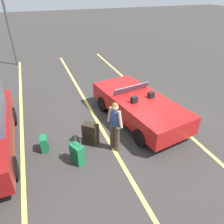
% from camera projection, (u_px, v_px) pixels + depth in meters
% --- Properties ---
extents(ground_plane, '(80.00, 80.00, 0.00)m').
position_uv_depth(ground_plane, '(138.00, 119.00, 8.21)').
color(ground_plane, '#383533').
extents(lot_line_near, '(18.00, 0.12, 0.01)m').
position_uv_depth(lot_line_near, '(164.00, 113.00, 8.58)').
color(lot_line_near, '#EAE066').
rests_on(lot_line_near, ground_plane).
extents(lot_line_mid, '(18.00, 0.12, 0.01)m').
position_uv_depth(lot_line_mid, '(101.00, 127.00, 7.76)').
color(lot_line_mid, '#EAE066').
rests_on(lot_line_mid, ground_plane).
extents(lot_line_far, '(18.00, 0.12, 0.01)m').
position_uv_depth(lot_line_far, '(22.00, 144.00, 6.94)').
color(lot_line_far, '#EAE066').
rests_on(lot_line_far, ground_plane).
extents(convertible_car, '(4.36, 2.40, 1.24)m').
position_uv_depth(convertible_car, '(135.00, 104.00, 8.06)').
color(convertible_car, red).
rests_on(convertible_car, ground_plane).
extents(suitcase_large_black, '(0.53, 0.54, 0.74)m').
position_uv_depth(suitcase_large_black, '(91.00, 134.00, 6.81)').
color(suitcase_large_black, '#2D2319').
rests_on(suitcase_large_black, ground_plane).
extents(suitcase_medium_bright, '(0.46, 0.38, 0.91)m').
position_uv_depth(suitcase_medium_bright, '(77.00, 154.00, 6.10)').
color(suitcase_medium_bright, '#19723F').
rests_on(suitcase_medium_bright, ground_plane).
extents(suitcase_small_carryon, '(0.35, 0.24, 0.50)m').
position_uv_depth(suitcase_small_carryon, '(44.00, 144.00, 6.57)').
color(suitcase_small_carryon, '#19723F').
rests_on(suitcase_small_carryon, ground_plane).
extents(traveler_person, '(0.58, 0.35, 1.65)m').
position_uv_depth(traveler_person, '(115.00, 124.00, 6.29)').
color(traveler_person, '#4C3F2D').
rests_on(traveler_person, ground_plane).
extents(parking_lamp_post, '(0.50, 0.24, 5.33)m').
position_uv_depth(parking_lamp_post, '(5.00, 12.00, 12.14)').
color(parking_lamp_post, '#4C4C51').
rests_on(parking_lamp_post, ground_plane).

